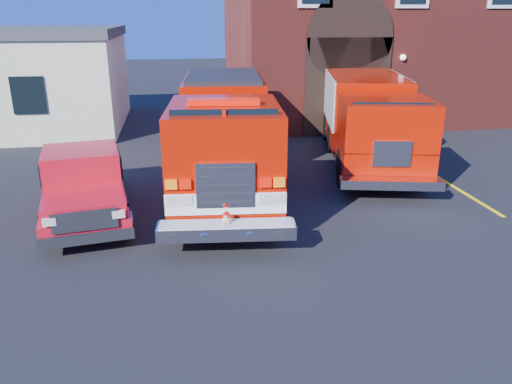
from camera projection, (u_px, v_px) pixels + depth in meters
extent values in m
plane|color=black|center=(248.00, 226.00, 12.11)|extent=(100.00, 100.00, 0.00)
cube|color=yellow|center=(471.00, 197.00, 14.03)|extent=(0.12, 3.00, 0.01)
cube|color=yellow|center=(421.00, 167.00, 16.82)|extent=(0.12, 3.00, 0.01)
cube|color=yellow|center=(385.00, 145.00, 19.61)|extent=(0.12, 3.00, 0.01)
cube|color=maroon|center=(383.00, 33.00, 25.16)|extent=(15.00, 10.00, 8.00)
cube|color=black|center=(347.00, 88.00, 20.63)|extent=(3.60, 0.12, 4.00)
cylinder|color=black|center=(350.00, 37.00, 19.96)|extent=(3.60, 0.12, 3.60)
cube|color=beige|center=(5.00, 83.00, 22.15)|extent=(10.00, 8.00, 4.00)
cube|color=black|center=(28.00, 95.00, 18.71)|extent=(1.20, 0.10, 1.40)
cylinder|color=black|center=(179.00, 205.00, 11.89)|extent=(0.47, 1.16, 1.13)
cylinder|color=black|center=(273.00, 203.00, 12.03)|extent=(0.47, 1.16, 1.13)
cube|color=#B61202|center=(225.00, 155.00, 14.95)|extent=(3.47, 9.46, 0.93)
cube|color=#B61202|center=(224.00, 103.00, 16.78)|extent=(3.00, 4.75, 1.64)
cube|color=#B61202|center=(225.00, 138.00, 11.73)|extent=(2.88, 3.53, 1.54)
cube|color=black|center=(224.00, 133.00, 10.39)|extent=(2.26, 0.30, 0.97)
cube|color=red|center=(224.00, 102.00, 11.45)|extent=(1.67, 0.51, 0.14)
cube|color=white|center=(226.00, 204.00, 10.51)|extent=(2.56, 0.31, 0.45)
cube|color=silver|center=(226.00, 186.00, 10.36)|extent=(1.23, 0.18, 0.97)
cube|color=silver|center=(227.00, 230.00, 10.40)|extent=(2.92, 0.85, 0.29)
cube|color=#B7B7BF|center=(185.00, 103.00, 16.70)|extent=(0.41, 3.69, 1.34)
cube|color=#B7B7BF|center=(262.00, 102.00, 16.85)|extent=(0.41, 3.69, 1.34)
sphere|color=#E0BE88|center=(226.00, 220.00, 10.32)|extent=(0.17, 0.17, 0.15)
sphere|color=#E0BE88|center=(226.00, 215.00, 10.28)|extent=(0.14, 0.14, 0.12)
sphere|color=#E0BE88|center=(224.00, 213.00, 10.28)|extent=(0.05, 0.05, 0.05)
sphere|color=#E0BE88|center=(228.00, 213.00, 10.28)|extent=(0.05, 0.05, 0.05)
ellipsoid|color=red|center=(226.00, 214.00, 10.27)|extent=(0.14, 0.14, 0.07)
cylinder|color=red|center=(226.00, 215.00, 10.27)|extent=(0.16, 0.16, 0.01)
cylinder|color=black|center=(47.00, 229.00, 11.01)|extent=(0.38, 0.79, 0.76)
cylinder|color=black|center=(125.00, 220.00, 11.51)|extent=(0.38, 0.79, 0.76)
cube|color=red|center=(85.00, 193.00, 12.78)|extent=(2.69, 5.46, 0.43)
cube|color=red|center=(84.00, 204.00, 11.00)|extent=(1.95, 1.68, 0.33)
cube|color=red|center=(82.00, 168.00, 12.27)|extent=(1.99, 1.96, 0.95)
cube|color=red|center=(83.00, 163.00, 14.02)|extent=(2.04, 2.24, 0.52)
cube|color=black|center=(87.00, 239.00, 10.41)|extent=(1.94, 0.43, 0.21)
cylinder|color=black|center=(344.00, 167.00, 14.86)|extent=(0.59, 1.17, 1.12)
cylinder|color=black|center=(420.00, 168.00, 14.74)|extent=(0.59, 1.17, 1.12)
cube|color=#B61202|center=(368.00, 136.00, 17.37)|extent=(4.28, 8.49, 0.91)
cube|color=#B61202|center=(364.00, 96.00, 18.42)|extent=(3.60, 5.51, 1.52)
cube|color=#B61202|center=(386.00, 122.00, 14.34)|extent=(3.02, 2.94, 1.32)
cube|color=#B7B7BF|center=(329.00, 98.00, 18.52)|extent=(0.98, 4.17, 1.73)
cube|color=#B7B7BF|center=(399.00, 99.00, 18.38)|extent=(0.98, 4.17, 1.73)
cube|color=silver|center=(391.00, 183.00, 13.42)|extent=(2.78, 1.05, 0.25)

